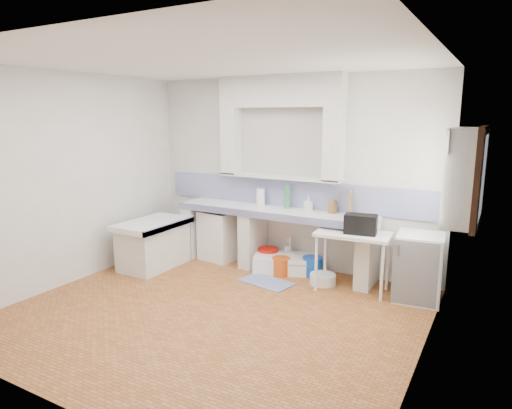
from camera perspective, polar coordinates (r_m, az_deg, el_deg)
The scene contains 36 objects.
floor at distance 5.36m, azimuth -5.38°, elevation -13.47°, with size 4.50×4.50×0.00m, color #A16032.
ceiling at distance 4.91m, azimuth -6.01°, elevation 17.78°, with size 4.50×4.50×0.00m, color silver.
wall_back at distance 6.66m, azimuth 4.22°, elevation 3.99°, with size 4.50×4.50×0.00m, color silver.
wall_front at distance 3.53m, azimuth -24.58°, elevation -3.48°, with size 4.50×4.50×0.00m, color silver.
wall_left at distance 6.49m, azimuth -22.23°, elevation 2.99°, with size 4.50×4.50×0.00m, color silver.
wall_right at distance 4.11m, azimuth 21.00°, elevation -1.24°, with size 4.50×4.50×0.00m, color silver.
alcove_mass at distance 6.55m, azimuth 3.07°, elevation 14.18°, with size 1.90×0.25×0.45m, color silver.
window_frame at distance 5.24m, azimuth 25.01°, elevation 3.21°, with size 0.35×0.86×1.06m, color #361D11.
lace_valance at distance 5.22m, azimuth 23.76°, elevation 7.49°, with size 0.01×0.84×0.24m, color white.
counter_slab at distance 6.53m, azimuth 2.24°, elevation -0.94°, with size 3.00×0.60×0.08m, color white.
counter_lip at distance 6.29m, azimuth 1.08°, elevation -1.41°, with size 3.00×0.04×0.10m, color navy.
counter_pier_left at distance 7.36m, azimuth -7.55°, elevation -3.24°, with size 0.20×0.55×0.82m, color silver.
counter_pier_mid at distance 6.80m, azimuth -0.42°, elevation -4.35°, with size 0.20×0.55×0.82m, color silver.
counter_pier_right at distance 6.16m, azimuth 13.95°, elevation -6.35°, with size 0.20×0.55×0.82m, color silver.
peninsula_top at distance 6.83m, azimuth -12.98°, elevation -2.41°, with size 0.70×1.10×0.08m, color white.
peninsula_base at distance 6.92m, azimuth -12.85°, elevation -5.23°, with size 0.60×1.00×0.62m, color silver.
peninsula_lip at distance 6.62m, azimuth -10.85°, elevation -2.76°, with size 0.04×1.10×0.10m, color navy.
backsplash at distance 6.69m, azimuth 4.13°, elevation 1.43°, with size 4.27×0.03×0.40m, color navy.
stove at distance 7.13m, azimuth -4.53°, elevation -3.87°, with size 0.54×0.52×0.77m, color white.
sink at distance 6.62m, azimuth 3.68°, elevation -7.55°, with size 0.89×0.48×0.21m, color white.
side_table at distance 5.96m, azimuth 12.08°, elevation -7.11°, with size 0.93×0.52×0.04m, color white.
fridge at distance 5.88m, azimuth 19.96°, elevation -7.51°, with size 0.54×0.54×0.83m, color white.
bucket_red at distance 6.79m, azimuth 1.56°, elevation -6.73°, with size 0.30×0.30×0.28m, color red.
bucket_orange at distance 6.48m, azimuth 3.20°, elevation -7.82°, with size 0.27×0.27×0.25m, color #CE4C10.
bucket_blue at distance 6.48m, azimuth 7.16°, elevation -7.78°, with size 0.29×0.29×0.27m, color #1047B1.
basin_white at distance 6.21m, azimuth 8.47°, elevation -9.32°, with size 0.35×0.35×0.14m, color white.
water_bottle_a at distance 6.78m, azimuth 3.92°, elevation -6.58°, with size 0.09×0.09×0.33m, color silver.
water_bottle_b at distance 6.71m, azimuth 4.72°, elevation -7.04°, with size 0.07×0.07×0.27m, color silver.
black_bag at distance 5.78m, azimuth 13.14°, elevation -2.45°, with size 0.39×0.22×0.25m, color black.
green_bottle_a at distance 6.57m, azimuth 3.96°, elevation 0.73°, with size 0.06×0.06×0.28m, color #327F3F.
green_bottle_b at distance 6.56m, azimuth 3.94°, elevation 1.00°, with size 0.08×0.08×0.35m, color #327F3F.
knife_block at distance 6.32m, azimuth 9.67°, elevation -0.26°, with size 0.10×0.08×0.19m, color olive.
cutting_board at distance 6.22m, azimuth 11.88°, elevation 0.19°, with size 0.02×0.25×0.34m, color olive.
paper_towel at distance 6.76m, azimuth 0.61°, elevation 0.95°, with size 0.13×0.13×0.26m, color white.
soap_bottle at distance 6.44m, azimuth 6.66°, elevation 0.11°, with size 0.09×0.09×0.20m, color white.
rug at distance 6.22m, azimuth 1.35°, elevation -9.79°, with size 0.71×0.41×0.01m, color navy.
Camera 1 is at (2.80, -3.99, 2.23)m, focal length 31.53 mm.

